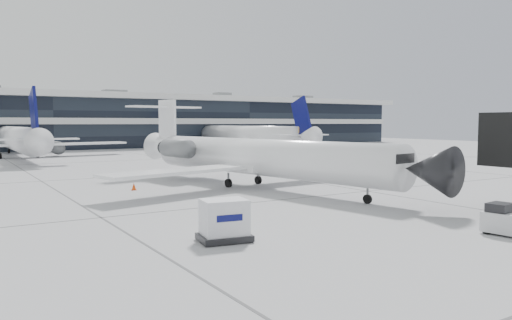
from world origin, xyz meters
TOP-DOWN VIEW (x-y plane):
  - ground at (0.00, 0.00)m, footprint 220.00×220.00m
  - terminal at (0.00, 82.00)m, footprint 170.00×22.00m
  - bg_jet_center at (-8.00, 55.00)m, footprint 32.00×40.00m
  - bg_jet_right at (32.00, 55.00)m, footprint 32.00×40.00m
  - regional_jet at (3.91, 6.69)m, footprint 25.80×32.18m
  - baggage_tug at (4.88, -14.28)m, footprint 1.64×2.44m
  - cargo_uld at (-6.84, -8.36)m, footprint 2.45×1.98m
  - traffic_cone at (-4.90, 9.95)m, footprint 0.45×0.45m

SIDE VIEW (x-z plane):
  - ground at x=0.00m, z-range 0.00..0.00m
  - bg_jet_center at x=-8.00m, z-range -4.80..4.80m
  - bg_jet_right at x=32.00m, z-range -4.80..4.80m
  - traffic_cone at x=-4.90m, z-range -0.01..0.55m
  - baggage_tug at x=4.88m, z-range -0.07..1.37m
  - cargo_uld at x=-6.84m, z-range 0.01..1.82m
  - regional_jet at x=3.91m, z-range -1.18..6.27m
  - terminal at x=0.00m, z-range 0.00..10.00m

